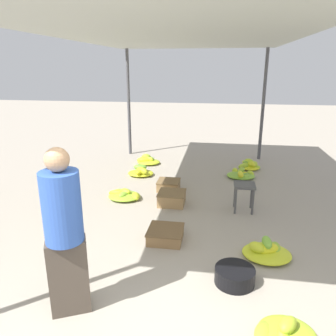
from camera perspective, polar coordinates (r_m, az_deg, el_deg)
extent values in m
cylinder|color=#4C4C51|center=(8.82, -6.86, 11.09)|extent=(0.08, 0.08, 2.72)
cylinder|color=#4C4C51|center=(8.55, 16.23, 10.36)|extent=(0.08, 0.08, 2.72)
cube|color=#9EA399|center=(5.30, 1.83, 22.15)|extent=(3.83, 6.80, 0.04)
cube|color=#4C4238|center=(3.41, -16.86, -17.53)|extent=(0.41, 0.34, 0.76)
cylinder|color=#3359B2|center=(3.07, -18.01, -6.50)|extent=(0.46, 0.46, 0.66)
sphere|color=tan|center=(2.93, -18.80, 1.39)|extent=(0.22, 0.22, 0.22)
cube|color=#4C4C4C|center=(5.45, 13.19, -2.92)|extent=(0.34, 0.34, 0.04)
cylinder|color=#4C4C4C|center=(5.40, 11.67, -5.69)|extent=(0.04, 0.04, 0.43)
cylinder|color=#4C4C4C|center=(5.42, 14.55, -5.80)|extent=(0.04, 0.04, 0.43)
cylinder|color=#4C4C4C|center=(5.65, 11.57, -4.63)|extent=(0.04, 0.04, 0.43)
cylinder|color=#4C4C4C|center=(5.67, 14.32, -4.74)|extent=(0.04, 0.04, 0.43)
cylinder|color=black|center=(3.85, 11.54, -17.89)|extent=(0.44, 0.44, 0.18)
ellipsoid|color=#98C131|center=(6.16, -8.40, -4.14)|extent=(0.35, 0.25, 0.12)
ellipsoid|color=#C3D229|center=(5.91, -5.65, -4.92)|extent=(0.22, 0.30, 0.13)
ellipsoid|color=yellow|center=(6.06, -8.78, -4.44)|extent=(0.34, 0.13, 0.14)
ellipsoid|color=#B6CD2C|center=(6.00, -7.38, -4.01)|extent=(0.25, 0.22, 0.10)
ellipsoid|color=#86BA34|center=(5.96, -7.63, -4.47)|extent=(0.21, 0.34, 0.09)
ellipsoid|color=#82B835|center=(6.11, -7.82, -4.23)|extent=(0.32, 0.29, 0.13)
ellipsoid|color=#97C131|center=(5.98, -7.60, -4.87)|extent=(0.58, 0.51, 0.10)
ellipsoid|color=yellow|center=(7.03, -5.00, -0.66)|extent=(0.18, 0.27, 0.10)
ellipsoid|color=#B4CC2C|center=(7.21, -4.67, -0.21)|extent=(0.35, 0.30, 0.12)
ellipsoid|color=#75B337|center=(7.18, -4.86, 0.17)|extent=(0.31, 0.19, 0.11)
ellipsoid|color=#CDD627|center=(7.06, -4.58, -0.47)|extent=(0.33, 0.29, 0.15)
ellipsoid|color=#CCD628|center=(7.21, -4.78, -0.89)|extent=(0.56, 0.49, 0.10)
ellipsoid|color=#C2D229|center=(8.02, -3.42, 1.48)|extent=(0.28, 0.17, 0.14)
ellipsoid|color=#C6D329|center=(8.17, -4.71, 1.41)|extent=(0.25, 0.23, 0.13)
ellipsoid|color=#A5C62F|center=(8.13, -3.83, 2.03)|extent=(0.23, 0.18, 0.13)
ellipsoid|color=yellow|center=(8.01, -3.95, 1.41)|extent=(0.36, 0.24, 0.13)
ellipsoid|color=#9FC430|center=(8.05, -3.28, 1.34)|extent=(0.25, 0.25, 0.12)
ellipsoid|color=#8ABB33|center=(8.03, -3.19, 1.61)|extent=(0.23, 0.16, 0.10)
ellipsoid|color=#A0C430|center=(8.17, -3.97, 1.75)|extent=(0.33, 0.31, 0.13)
ellipsoid|color=#BACF2B|center=(8.04, -3.40, 1.06)|extent=(0.55, 0.49, 0.10)
ellipsoid|color=yellow|center=(7.25, 12.93, -1.08)|extent=(0.26, 0.30, 0.10)
ellipsoid|color=yellow|center=(7.05, 12.53, -1.07)|extent=(0.14, 0.33, 0.12)
ellipsoid|color=#7FB735|center=(7.08, 13.22, -1.54)|extent=(0.25, 0.22, 0.13)
ellipsoid|color=#BCD02A|center=(7.40, 11.63, -0.53)|extent=(0.18, 0.23, 0.14)
ellipsoid|color=#90BE32|center=(7.18, 12.68, -0.33)|extent=(0.20, 0.25, 0.11)
ellipsoid|color=#B1CB2C|center=(7.32, 14.18, -0.96)|extent=(0.20, 0.26, 0.13)
ellipsoid|color=#7FB735|center=(7.20, 12.54, -1.28)|extent=(0.60, 0.52, 0.10)
ellipsoid|color=#7AB536|center=(4.36, 16.84, -12.29)|extent=(0.14, 0.26, 0.13)
ellipsoid|color=#C8D428|center=(4.32, 15.20, -13.17)|extent=(0.26, 0.25, 0.13)
ellipsoid|color=yellow|center=(4.37, 16.93, -13.30)|extent=(0.32, 0.25, 0.14)
ellipsoid|color=#94C032|center=(4.49, 18.10, -13.09)|extent=(0.18, 0.29, 0.10)
ellipsoid|color=#C9D528|center=(4.41, 16.80, -14.04)|extent=(0.61, 0.53, 0.10)
ellipsoid|color=#AFCA2D|center=(7.78, 13.92, 1.20)|extent=(0.24, 0.20, 0.11)
ellipsoid|color=#B0CB2D|center=(7.80, 14.77, 0.65)|extent=(0.18, 0.27, 0.14)
ellipsoid|color=yellow|center=(7.85, 13.52, 0.94)|extent=(0.27, 0.30, 0.12)
ellipsoid|color=#A4C62F|center=(7.70, 13.15, 0.34)|extent=(0.33, 0.28, 0.14)
ellipsoid|color=#A3C62F|center=(7.83, 15.13, 0.06)|extent=(0.25, 0.24, 0.11)
ellipsoid|color=yellow|center=(7.78, 14.10, 0.73)|extent=(0.30, 0.35, 0.14)
ellipsoid|color=#84B934|center=(7.82, 13.47, 1.00)|extent=(0.17, 0.22, 0.11)
ellipsoid|color=yellow|center=(7.82, 13.93, 0.10)|extent=(0.45, 0.40, 0.10)
ellipsoid|color=#9FC430|center=(3.33, 16.30, -25.71)|extent=(0.24, 0.32, 0.09)
ellipsoid|color=#A7C72E|center=(3.35, 19.82, -25.14)|extent=(0.24, 0.28, 0.12)
ellipsoid|color=#ADCA2D|center=(3.32, 20.17, -24.26)|extent=(0.23, 0.25, 0.12)
ellipsoid|color=#A8C72E|center=(3.38, 20.00, -25.45)|extent=(0.51, 0.44, 0.10)
cube|color=olive|center=(4.58, -0.44, -11.61)|extent=(0.46, 0.46, 0.15)
cube|color=brown|center=(4.54, -0.44, -10.67)|extent=(0.47, 0.47, 0.02)
cube|color=#9E7A4C|center=(5.69, 0.65, -5.35)|extent=(0.44, 0.44, 0.20)
cube|color=brown|center=(5.65, 0.66, -4.33)|extent=(0.46, 0.46, 0.02)
cube|color=#9E7A4C|center=(6.34, 0.10, -3.08)|extent=(0.41, 0.41, 0.17)
cube|color=brown|center=(6.31, 0.10, -2.28)|extent=(0.42, 0.42, 0.02)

